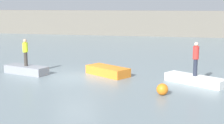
% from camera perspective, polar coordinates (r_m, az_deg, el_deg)
% --- Properties ---
extents(ground_plane, '(120.00, 120.00, 0.00)m').
position_cam_1_polar(ground_plane, '(19.03, -6.47, -2.74)').
color(ground_plane, slate).
extents(embankment_wall, '(80.00, 1.20, 3.42)m').
position_cam_1_polar(embankment_wall, '(44.14, 4.37, 6.88)').
color(embankment_wall, '#666056').
rests_on(embankment_wall, ground_plane).
extents(rowboat_grey, '(3.01, 1.76, 0.50)m').
position_cam_1_polar(rowboat_grey, '(20.55, -14.97, -1.34)').
color(rowboat_grey, gray).
rests_on(rowboat_grey, ground_plane).
extents(rowboat_orange, '(2.95, 2.48, 0.52)m').
position_cam_1_polar(rowboat_orange, '(19.47, -0.77, -1.59)').
color(rowboat_orange, orange).
rests_on(rowboat_orange, ground_plane).
extents(rowboat_white, '(3.30, 2.59, 0.43)m').
position_cam_1_polar(rowboat_white, '(17.97, 14.46, -3.06)').
color(rowboat_white, white).
rests_on(rowboat_white, ground_plane).
extents(person_red_shirt, '(0.32, 0.32, 1.83)m').
position_cam_1_polar(person_red_shirt, '(17.73, 14.64, 0.84)').
color(person_red_shirt, '#232838').
rests_on(person_red_shirt, rowboat_white).
extents(person_hiviz_shirt, '(0.32, 0.32, 1.66)m').
position_cam_1_polar(person_hiviz_shirt, '(20.35, -15.12, 1.91)').
color(person_hiviz_shirt, '#38332D').
rests_on(person_hiviz_shirt, rowboat_grey).
extents(mooring_buoy, '(0.56, 0.56, 0.56)m').
position_cam_1_polar(mooring_buoy, '(15.41, 8.93, -4.80)').
color(mooring_buoy, orange).
rests_on(mooring_buoy, ground_plane).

